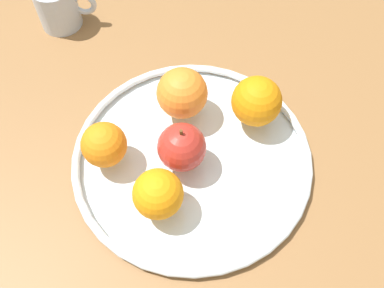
% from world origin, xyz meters
% --- Properties ---
extents(ground_plane, '(1.12, 1.12, 0.04)m').
position_xyz_m(ground_plane, '(0.00, 0.00, -0.02)').
color(ground_plane, brown).
extents(fruit_bowl, '(0.36, 0.36, 0.02)m').
position_xyz_m(fruit_bowl, '(0.00, 0.00, 0.01)').
color(fruit_bowl, silver).
rests_on(fruit_bowl, ground_plane).
extents(apple, '(0.07, 0.07, 0.08)m').
position_xyz_m(apple, '(-0.01, -0.01, 0.05)').
color(apple, '#B12C22').
rests_on(apple, fruit_bowl).
extents(orange_back_left, '(0.08, 0.08, 0.08)m').
position_xyz_m(orange_back_left, '(0.10, 0.07, 0.06)').
color(orange_back_left, orange).
rests_on(orange_back_left, fruit_bowl).
extents(orange_center, '(0.07, 0.07, 0.07)m').
position_xyz_m(orange_center, '(-0.05, -0.08, 0.05)').
color(orange_center, orange).
rests_on(orange_center, fruit_bowl).
extents(orange_front_right, '(0.07, 0.07, 0.07)m').
position_xyz_m(orange_front_right, '(-0.13, -0.00, 0.05)').
color(orange_front_right, orange).
rests_on(orange_front_right, fruit_bowl).
extents(orange_front_left, '(0.08, 0.08, 0.08)m').
position_xyz_m(orange_front_left, '(-0.01, 0.08, 0.06)').
color(orange_front_left, orange).
rests_on(orange_front_left, fruit_bowl).
extents(ambient_mug, '(0.11, 0.07, 0.08)m').
position_xyz_m(ambient_mug, '(-0.24, 0.30, 0.04)').
color(ambient_mug, silver).
rests_on(ambient_mug, ground_plane).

